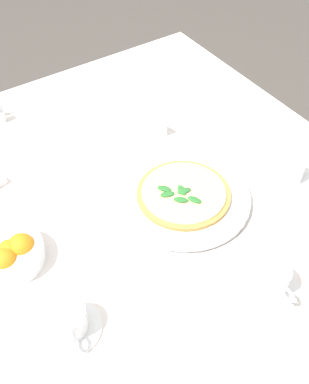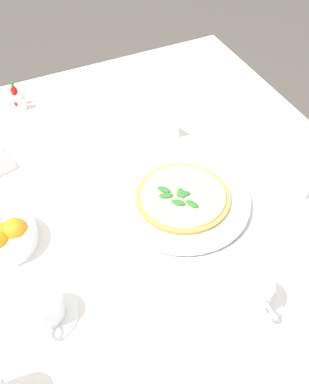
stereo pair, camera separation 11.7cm
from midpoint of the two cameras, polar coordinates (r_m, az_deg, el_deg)
name	(u,v)px [view 2 (the right image)]	position (r m, az deg, el deg)	size (l,w,h in m)	color
ground_plane	(136,327)	(1.81, -0.41, -16.25)	(8.00, 8.00, 0.00)	#4C4742
dining_table	(129,221)	(1.29, -0.55, -3.76)	(1.23, 1.23, 0.74)	white
pizza_plate	(183,200)	(1.17, 6.34, -1.16)	(0.34, 0.34, 0.02)	white
pizza	(183,196)	(1.16, 6.37, -0.71)	(0.24, 0.24, 0.02)	#C68E47
coffee_cup_back_corner	(295,185)	(1.25, 19.45, 0.69)	(0.13, 0.13, 0.06)	white
coffee_cup_left_edge	(254,294)	(1.02, 15.37, -12.12)	(0.13, 0.13, 0.07)	white
coffee_cup_far_right	(45,308)	(0.98, -9.82, -14.07)	(0.13, 0.13, 0.07)	white
citrus_bowl	(5,237)	(1.11, -14.93, -5.46)	(0.15, 0.15, 0.07)	white
hot_sauce_bottle	(15,95)	(1.51, -14.51, 11.29)	(0.02, 0.02, 0.08)	#B7140F
salt_shaker	(11,94)	(1.54, -15.08, 11.44)	(0.03, 0.03, 0.06)	white
pepper_shaker	(21,102)	(1.49, -13.79, 10.57)	(0.03, 0.03, 0.06)	white
menu_card	(168,122)	(1.37, 4.18, 8.39)	(0.09, 0.03, 0.06)	white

